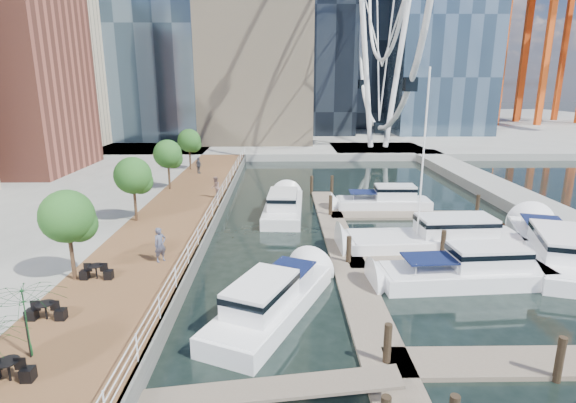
# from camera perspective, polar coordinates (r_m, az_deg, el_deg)

# --- Properties ---
(ground) EXTENTS (520.00, 520.00, 0.00)m
(ground) POSITION_cam_1_polar(r_m,az_deg,el_deg) (20.02, 2.22, -16.97)
(ground) COLOR black
(ground) RESTS_ON ground
(boardwalk) EXTENTS (6.00, 60.00, 1.00)m
(boardwalk) POSITION_cam_1_polar(r_m,az_deg,el_deg) (34.47, -14.28, -2.63)
(boardwalk) COLOR brown
(boardwalk) RESTS_ON ground
(seawall) EXTENTS (0.25, 60.00, 1.00)m
(seawall) POSITION_cam_1_polar(r_m,az_deg,el_deg) (33.90, -9.34, -2.66)
(seawall) COLOR #595954
(seawall) RESTS_ON ground
(land_far) EXTENTS (200.00, 114.00, 1.00)m
(land_far) POSITION_cam_1_polar(r_m,az_deg,el_deg) (119.43, -0.43, 9.92)
(land_far) COLOR gray
(land_far) RESTS_ON ground
(breakwater) EXTENTS (4.00, 60.00, 1.00)m
(breakwater) POSITION_cam_1_polar(r_m,az_deg,el_deg) (43.72, 27.85, -0.26)
(breakwater) COLOR gray
(breakwater) RESTS_ON ground
(pier) EXTENTS (14.00, 12.00, 1.00)m
(pier) POSITION_cam_1_polar(r_m,az_deg,el_deg) (71.32, 11.32, 6.37)
(pier) COLOR gray
(pier) RESTS_ON ground
(railing) EXTENTS (0.10, 60.00, 1.05)m
(railing) POSITION_cam_1_polar(r_m,az_deg,el_deg) (33.63, -9.58, -0.99)
(railing) COLOR white
(railing) RESTS_ON boardwalk
(floating_docks) EXTENTS (16.00, 34.00, 2.60)m
(floating_docks) POSITION_cam_1_polar(r_m,az_deg,el_deg) (30.15, 16.54, -5.32)
(floating_docks) COLOR #6D6051
(floating_docks) RESTS_ON ground
(port_cranes) EXTENTS (40.00, 52.00, 38.00)m
(port_cranes) POSITION_cam_1_polar(r_m,az_deg,el_deg) (132.29, 31.86, 16.74)
(port_cranes) COLOR #D84C14
(port_cranes) RESTS_ON ground
(street_trees) EXTENTS (2.60, 42.60, 4.60)m
(street_trees) POSITION_cam_1_polar(r_m,az_deg,el_deg) (33.28, -19.11, 3.13)
(street_trees) COLOR #3F2B1C
(street_trees) RESTS_ON ground
(cafe_tables) EXTENTS (2.50, 13.70, 0.74)m
(cafe_tables) POSITION_cam_1_polar(r_m,az_deg,el_deg) (19.92, -29.97, -14.74)
(cafe_tables) COLOR black
(cafe_tables) RESTS_ON ground
(yacht_foreground) EXTENTS (10.38, 3.43, 2.15)m
(yacht_foreground) POSITION_cam_1_polar(r_m,az_deg,el_deg) (26.57, 21.56, -9.68)
(yacht_foreground) COLOR white
(yacht_foreground) RESTS_ON ground
(pedestrian_near) EXTENTS (0.83, 0.83, 1.94)m
(pedestrian_near) POSITION_cam_1_polar(r_m,az_deg,el_deg) (25.68, -15.94, -5.29)
(pedestrian_near) COLOR #44475B
(pedestrian_near) RESTS_ON boardwalk
(pedestrian_mid) EXTENTS (0.77, 0.95, 1.86)m
(pedestrian_mid) POSITION_cam_1_polar(r_m,az_deg,el_deg) (38.91, -9.19, 1.79)
(pedestrian_mid) COLOR #816159
(pedestrian_mid) RESTS_ON boardwalk
(pedestrian_far) EXTENTS (1.04, 1.03, 1.77)m
(pedestrian_far) POSITION_cam_1_polar(r_m,az_deg,el_deg) (50.04, -11.28, 4.51)
(pedestrian_far) COLOR #373B45
(pedestrian_far) RESTS_ON boardwalk
(moored_yachts) EXTENTS (24.28, 32.78, 11.50)m
(moored_yachts) POSITION_cam_1_polar(r_m,az_deg,el_deg) (30.69, 16.86, -5.98)
(moored_yachts) COLOR white
(moored_yachts) RESTS_ON ground
(cafe_seating) EXTENTS (3.63, 5.49, 2.74)m
(cafe_seating) POSITION_cam_1_polar(r_m,az_deg,el_deg) (18.15, -32.22, -14.80)
(cafe_seating) COLOR #0F3A11
(cafe_seating) RESTS_ON ground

